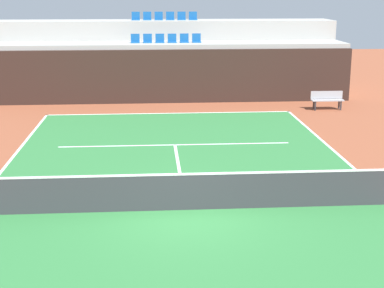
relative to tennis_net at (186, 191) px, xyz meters
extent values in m
plane|color=brown|center=(0.00, 0.00, -0.51)|extent=(80.00, 80.00, 0.00)
cube|color=#2D7238|center=(0.00, 0.00, -0.50)|extent=(11.00, 24.00, 0.01)
cube|color=white|center=(0.00, 11.95, -0.50)|extent=(11.00, 0.10, 0.00)
cube|color=white|center=(0.00, 6.40, -0.50)|extent=(8.26, 0.10, 0.00)
cube|color=white|center=(0.00, 3.20, -0.50)|extent=(0.10, 6.40, 0.00)
cube|color=black|center=(0.00, 14.58, 0.79)|extent=(18.19, 0.30, 2.59)
cube|color=#9E9E99|center=(0.00, 15.93, 0.90)|extent=(18.19, 2.40, 2.81)
cube|color=#9E9E99|center=(0.00, 18.33, 1.39)|extent=(18.19, 2.40, 3.80)
cube|color=#145193|center=(-1.55, 15.93, 2.32)|extent=(0.44, 0.44, 0.04)
cube|color=#145193|center=(-1.55, 16.13, 2.54)|extent=(0.44, 0.04, 0.40)
cube|color=#145193|center=(-0.93, 15.93, 2.32)|extent=(0.44, 0.44, 0.04)
cube|color=#145193|center=(-0.93, 16.13, 2.54)|extent=(0.44, 0.04, 0.40)
cube|color=#145193|center=(-0.31, 15.93, 2.32)|extent=(0.44, 0.44, 0.04)
cube|color=#145193|center=(-0.31, 16.13, 2.54)|extent=(0.44, 0.04, 0.40)
cube|color=#145193|center=(0.31, 15.93, 2.32)|extent=(0.44, 0.44, 0.04)
cube|color=#145193|center=(0.31, 16.13, 2.54)|extent=(0.44, 0.04, 0.40)
cube|color=#145193|center=(0.93, 15.93, 2.32)|extent=(0.44, 0.44, 0.04)
cube|color=#145193|center=(0.93, 16.13, 2.54)|extent=(0.44, 0.04, 0.40)
cube|color=#145193|center=(1.55, 15.93, 2.32)|extent=(0.44, 0.44, 0.04)
cube|color=#145193|center=(1.55, 16.13, 2.54)|extent=(0.44, 0.04, 0.40)
cube|color=#145193|center=(-1.55, 18.33, 3.32)|extent=(0.44, 0.44, 0.04)
cube|color=#145193|center=(-1.55, 18.53, 3.54)|extent=(0.44, 0.04, 0.40)
cube|color=#145193|center=(-0.93, 18.33, 3.32)|extent=(0.44, 0.44, 0.04)
cube|color=#145193|center=(-0.93, 18.53, 3.54)|extent=(0.44, 0.04, 0.40)
cube|color=#145193|center=(-0.31, 18.33, 3.32)|extent=(0.44, 0.44, 0.04)
cube|color=#145193|center=(-0.31, 18.53, 3.54)|extent=(0.44, 0.04, 0.40)
cube|color=#145193|center=(0.31, 18.33, 3.32)|extent=(0.44, 0.44, 0.04)
cube|color=#145193|center=(0.31, 18.53, 3.54)|extent=(0.44, 0.04, 0.40)
cube|color=#145193|center=(0.93, 18.33, 3.32)|extent=(0.44, 0.44, 0.04)
cube|color=#145193|center=(0.93, 18.53, 3.54)|extent=(0.44, 0.04, 0.40)
cube|color=#145193|center=(1.55, 18.33, 3.32)|extent=(0.44, 0.44, 0.04)
cube|color=#145193|center=(1.55, 18.53, 3.54)|extent=(0.44, 0.04, 0.40)
cube|color=#333338|center=(0.00, 0.00, -0.04)|extent=(10.90, 0.02, 0.92)
cube|color=white|center=(0.00, 0.00, 0.45)|extent=(10.90, 0.04, 0.05)
cube|color=#99999E|center=(7.32, 12.26, -0.06)|extent=(1.50, 0.40, 0.05)
cube|color=#99999E|center=(7.32, 12.44, 0.16)|extent=(1.50, 0.04, 0.36)
cube|color=#2D2D33|center=(6.72, 12.12, -0.30)|extent=(0.06, 0.06, 0.42)
cube|color=#2D2D33|center=(7.92, 12.12, -0.30)|extent=(0.06, 0.06, 0.42)
cube|color=#2D2D33|center=(6.72, 12.40, -0.30)|extent=(0.06, 0.06, 0.42)
cube|color=#2D2D33|center=(7.92, 12.40, -0.30)|extent=(0.06, 0.06, 0.42)
camera|label=1|loc=(-0.86, -13.86, 4.90)|focal=54.78mm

